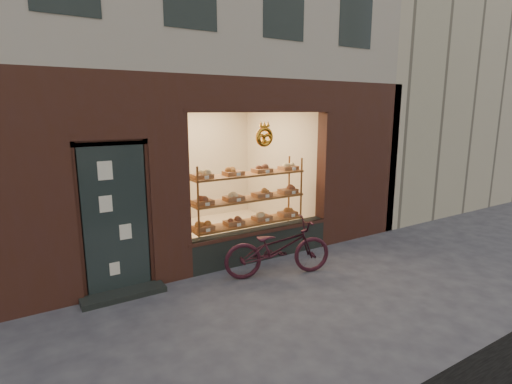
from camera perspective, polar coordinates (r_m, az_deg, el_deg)
ground at (r=5.42m, az=9.29°, el=-17.09°), size 90.00×90.00×0.00m
neighbor_right at (r=15.77m, az=23.63°, el=17.70°), size 12.00×7.00×9.00m
display_shelf at (r=7.29m, az=-1.13°, el=-2.07°), size 2.20×0.45×1.70m
bicycle at (r=6.36m, az=3.14°, el=-7.97°), size 1.83×1.09×0.91m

